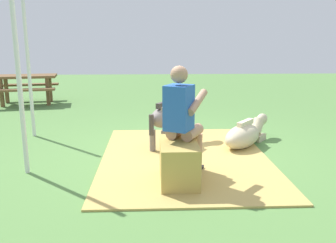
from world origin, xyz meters
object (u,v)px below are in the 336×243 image
(pony_lying, at_px, (245,134))
(tent_pole_right, at_px, (29,71))
(picnic_bench, at_px, (26,82))
(hay_bale, at_px, (179,163))
(tent_pole_left, at_px, (19,84))
(person_seated, at_px, (183,117))
(pony_standing, at_px, (170,114))

(pony_lying, height_order, tent_pole_right, tent_pole_right)
(pony_lying, height_order, picnic_bench, picnic_bench)
(pony_lying, bearing_deg, hay_bale, 141.30)
(pony_lying, xyz_separation_m, tent_pole_left, (-1.03, 3.08, 0.95))
(person_seated, xyz_separation_m, pony_standing, (1.30, 0.08, -0.24))
(person_seated, bearing_deg, tent_pole_left, 82.10)
(person_seated, bearing_deg, picnic_bench, 34.28)
(person_seated, distance_m, pony_standing, 1.33)
(hay_bale, distance_m, tent_pole_right, 3.38)
(pony_lying, bearing_deg, tent_pole_right, 77.67)
(picnic_bench, bearing_deg, tent_pole_right, -160.14)
(pony_standing, bearing_deg, tent_pole_left, 118.66)
(person_seated, height_order, tent_pole_right, tent_pole_right)
(person_seated, bearing_deg, tent_pole_right, 49.59)
(person_seated, relative_size, tent_pole_right, 0.61)
(hay_bale, height_order, picnic_bench, picnic_bench)
(pony_standing, bearing_deg, pony_lying, -90.23)
(tent_pole_left, relative_size, picnic_bench, 1.35)
(tent_pole_left, distance_m, picnic_bench, 5.28)
(picnic_bench, bearing_deg, pony_standing, -138.44)
(pony_standing, height_order, pony_lying, pony_standing)
(pony_lying, bearing_deg, tent_pole_left, 108.45)
(tent_pole_right, bearing_deg, pony_lying, -102.33)
(pony_lying, distance_m, tent_pole_right, 3.75)
(person_seated, relative_size, pony_standing, 1.15)
(hay_bale, relative_size, tent_pole_left, 0.33)
(tent_pole_left, xyz_separation_m, tent_pole_right, (1.80, 0.47, 0.00))
(hay_bale, distance_m, picnic_bench, 6.48)
(person_seated, bearing_deg, pony_lying, -40.54)
(tent_pole_left, relative_size, tent_pole_right, 1.00)
(person_seated, height_order, pony_lying, person_seated)
(pony_lying, distance_m, picnic_bench, 6.16)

